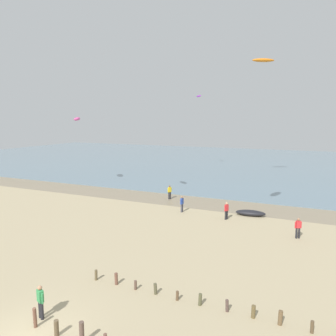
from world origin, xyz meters
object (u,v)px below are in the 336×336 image
at_px(person_mid_beach, 40,301).
at_px(kite_aloft_4, 263,60).
at_px(person_nearest_camera, 182,204).
at_px(person_by_waterline, 170,192).
at_px(person_left_flank, 298,227).
at_px(kite_aloft_5, 77,119).
at_px(person_far_down_beach, 226,210).
at_px(kite_aloft_1, 199,96).
at_px(grounded_kite, 250,213).

distance_m(person_mid_beach, kite_aloft_4, 43.65).
distance_m(person_nearest_camera, person_by_waterline, 5.80).
height_order(person_left_flank, kite_aloft_5, kite_aloft_5).
distance_m(person_nearest_camera, person_far_down_beach, 4.92).
xyz_separation_m(person_left_flank, kite_aloft_1, (-19.79, 32.03, 13.02)).
bearing_deg(kite_aloft_5, person_nearest_camera, -147.75).
relative_size(person_mid_beach, kite_aloft_4, 0.52).
bearing_deg(kite_aloft_1, person_left_flank, -10.95).
height_order(person_by_waterline, person_left_flank, same).
bearing_deg(kite_aloft_4, person_mid_beach, -125.33).
bearing_deg(person_far_down_beach, kite_aloft_5, 163.50).
bearing_deg(kite_aloft_4, grounded_kite, -112.90).
xyz_separation_m(kite_aloft_1, kite_aloft_5, (-10.29, -22.48, -4.27)).
xyz_separation_m(person_nearest_camera, person_left_flank, (11.48, -3.18, 0.00)).
distance_m(person_far_down_beach, kite_aloft_1, 34.78).
distance_m(person_nearest_camera, kite_aloft_4, 26.69).
bearing_deg(person_mid_beach, person_by_waterline, 99.55).
xyz_separation_m(person_mid_beach, person_left_flank, (10.81, 16.87, 0.00)).
height_order(kite_aloft_1, kite_aloft_5, kite_aloft_1).
bearing_deg(kite_aloft_5, kite_aloft_4, -98.69).
height_order(person_by_waterline, grounded_kite, person_by_waterline).
height_order(person_mid_beach, person_far_down_beach, same).
relative_size(person_nearest_camera, kite_aloft_5, 0.59).
distance_m(grounded_kite, kite_aloft_4, 25.61).
bearing_deg(person_mid_beach, kite_aloft_1, 100.41).
xyz_separation_m(person_mid_beach, kite_aloft_4, (3.95, 39.92, 17.21)).
bearing_deg(person_by_waterline, kite_aloft_1, 101.28).
xyz_separation_m(person_nearest_camera, person_far_down_beach, (4.88, -0.58, 0.00)).
bearing_deg(person_far_down_beach, kite_aloft_1, 114.14).
height_order(person_left_flank, kite_aloft_1, kite_aloft_1).
height_order(grounded_kite, kite_aloft_5, kite_aloft_5).
xyz_separation_m(person_far_down_beach, kite_aloft_1, (-13.19, 29.43, 13.02)).
distance_m(person_nearest_camera, person_left_flank, 11.91).
bearing_deg(kite_aloft_4, person_by_waterline, -147.71).
xyz_separation_m(person_left_flank, kite_aloft_4, (-6.85, 23.05, 17.21)).
distance_m(person_nearest_camera, grounded_kite, 7.01).
relative_size(person_far_down_beach, kite_aloft_4, 0.52).
bearing_deg(person_far_down_beach, grounded_kite, 48.98).
xyz_separation_m(person_by_waterline, kite_aloft_4, (8.11, 15.23, 17.21)).
xyz_separation_m(person_by_waterline, person_left_flank, (14.96, -7.82, 0.00)).
distance_m(person_far_down_beach, grounded_kite, 2.98).
bearing_deg(person_mid_beach, person_left_flank, 57.36).
height_order(person_nearest_camera, grounded_kite, person_nearest_camera).
bearing_deg(person_nearest_camera, kite_aloft_5, 161.09).
height_order(person_by_waterline, kite_aloft_5, kite_aloft_5).
height_order(grounded_kite, kite_aloft_4, kite_aloft_4).
relative_size(person_nearest_camera, person_mid_beach, 1.00).
xyz_separation_m(kite_aloft_4, kite_aloft_5, (-23.23, -13.49, -8.47)).
xyz_separation_m(person_mid_beach, grounded_kite, (6.12, 21.67, -0.62)).
xyz_separation_m(person_nearest_camera, person_mid_beach, (0.67, -20.06, 0.00)).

